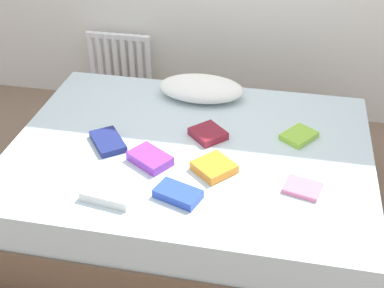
# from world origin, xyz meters

# --- Properties ---
(ground_plane) EXTENTS (8.00, 8.00, 0.00)m
(ground_plane) POSITION_xyz_m (0.00, 0.00, 0.00)
(ground_plane) COLOR #7F6651
(bed) EXTENTS (2.00, 1.50, 0.50)m
(bed) POSITION_xyz_m (0.00, 0.00, 0.25)
(bed) COLOR brown
(bed) RESTS_ON ground
(radiator) EXTENTS (0.50, 0.04, 0.50)m
(radiator) POSITION_xyz_m (-0.80, 1.20, 0.35)
(radiator) COLOR white
(radiator) RESTS_ON ground
(pillow) EXTENTS (0.54, 0.32, 0.13)m
(pillow) POSITION_xyz_m (-0.04, 0.55, 0.56)
(pillow) COLOR white
(pillow) RESTS_ON bed
(textbook_pink) EXTENTS (0.20, 0.17, 0.02)m
(textbook_pink) POSITION_xyz_m (0.61, -0.26, 0.51)
(textbook_pink) COLOR pink
(textbook_pink) RESTS_ON bed
(textbook_blue) EXTENTS (0.24, 0.19, 0.04)m
(textbook_blue) POSITION_xyz_m (0.03, -0.43, 0.52)
(textbook_blue) COLOR #2847B7
(textbook_blue) RESTS_ON bed
(textbook_orange) EXTENTS (0.26, 0.26, 0.05)m
(textbook_orange) POSITION_xyz_m (0.16, -0.19, 0.52)
(textbook_orange) COLOR orange
(textbook_orange) RESTS_ON bed
(textbook_navy) EXTENTS (0.26, 0.28, 0.04)m
(textbook_navy) POSITION_xyz_m (-0.45, -0.07, 0.52)
(textbook_navy) COLOR navy
(textbook_navy) RESTS_ON bed
(textbook_maroon) EXTENTS (0.24, 0.24, 0.04)m
(textbook_maroon) POSITION_xyz_m (0.08, 0.11, 0.52)
(textbook_maroon) COLOR maroon
(textbook_maroon) RESTS_ON bed
(textbook_white) EXTENTS (0.27, 0.21, 0.05)m
(textbook_white) POSITION_xyz_m (-0.29, -0.48, 0.52)
(textbook_white) COLOR white
(textbook_white) RESTS_ON bed
(textbook_purple) EXTENTS (0.26, 0.24, 0.05)m
(textbook_purple) POSITION_xyz_m (-0.18, -0.19, 0.53)
(textbook_purple) COLOR purple
(textbook_purple) RESTS_ON bed
(textbook_lime) EXTENTS (0.22, 0.23, 0.03)m
(textbook_lime) POSITION_xyz_m (0.58, 0.19, 0.52)
(textbook_lime) COLOR #8CC638
(textbook_lime) RESTS_ON bed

